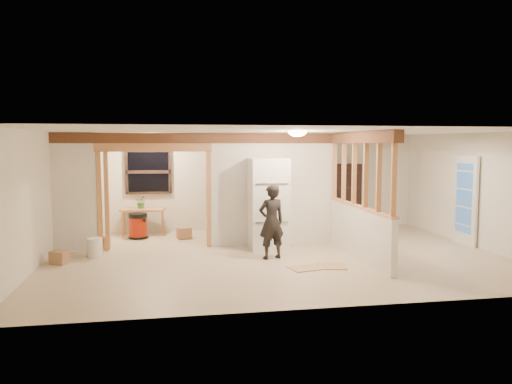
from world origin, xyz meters
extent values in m
cube|color=#C4B092|center=(0.00, 0.00, -0.01)|extent=(9.00, 6.50, 0.01)
cube|color=white|center=(0.00, 0.00, 2.50)|extent=(9.00, 6.50, 0.01)
cube|color=silver|center=(0.00, 3.25, 1.25)|extent=(9.00, 0.01, 2.50)
cube|color=silver|center=(0.00, -3.25, 1.25)|extent=(9.00, 0.01, 2.50)
cube|color=silver|center=(-4.50, 0.00, 1.25)|extent=(0.01, 6.50, 2.50)
cube|color=silver|center=(4.50, 0.00, 1.25)|extent=(0.01, 6.50, 2.50)
cube|color=silver|center=(-4.05, 1.20, 1.25)|extent=(0.90, 0.12, 2.50)
cube|color=silver|center=(0.20, 1.20, 1.25)|extent=(2.80, 0.12, 2.50)
cube|color=tan|center=(-2.40, 1.20, 1.10)|extent=(2.46, 0.14, 2.20)
cube|color=brown|center=(-1.00, 1.20, 2.38)|extent=(7.00, 0.18, 0.22)
cube|color=brown|center=(1.60, -0.40, 2.38)|extent=(0.18, 3.30, 0.22)
cube|color=silver|center=(1.60, -0.40, 0.50)|extent=(0.12, 3.20, 1.00)
cube|color=tan|center=(1.60, -0.40, 1.66)|extent=(0.14, 3.20, 1.32)
cube|color=black|center=(-2.60, 3.17, 1.55)|extent=(1.12, 0.10, 1.10)
cube|color=white|center=(4.42, 0.40, 1.00)|extent=(0.12, 0.86, 2.00)
ellipsoid|color=#FFEABF|center=(0.30, -0.50, 2.48)|extent=(0.36, 0.36, 0.16)
ellipsoid|color=#FFEABF|center=(-2.50, 2.30, 2.48)|extent=(0.32, 0.32, 0.14)
ellipsoid|color=#FFD88C|center=(-2.00, 1.60, 2.18)|extent=(0.07, 0.07, 0.07)
cube|color=white|center=(0.00, 0.75, 0.98)|extent=(0.80, 0.78, 1.95)
imported|color=black|center=(-0.13, -0.20, 0.74)|extent=(0.61, 0.48, 1.48)
cube|color=tan|center=(-2.74, 2.86, 0.33)|extent=(1.13, 0.73, 0.66)
imported|color=#2F6E33|center=(-2.78, 2.93, 0.81)|extent=(0.35, 0.33, 0.31)
cylinder|color=#921A07|center=(-2.84, 2.41, 0.31)|extent=(0.55, 0.55, 0.62)
cube|color=black|center=(2.55, 3.04, 0.86)|extent=(0.86, 0.29, 1.72)
cylinder|color=white|center=(-3.59, 0.58, 0.19)|extent=(0.33, 0.33, 0.37)
cube|color=#A77451|center=(-1.76, 2.19, 0.14)|extent=(0.37, 0.34, 0.27)
cube|color=#A77451|center=(-3.55, 1.48, 0.12)|extent=(0.35, 0.35, 0.25)
cube|color=#A77451|center=(-4.16, 0.08, 0.12)|extent=(0.37, 0.34, 0.24)
cube|color=tan|center=(0.83, -1.04, 0.01)|extent=(0.59, 0.59, 0.02)
cube|color=tan|center=(0.31, -1.10, 0.01)|extent=(0.63, 0.55, 0.02)
camera|label=1|loc=(-2.12, -9.67, 2.26)|focal=35.00mm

